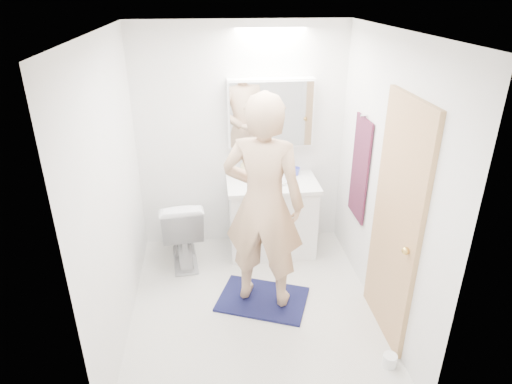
{
  "coord_description": "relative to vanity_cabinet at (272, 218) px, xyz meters",
  "views": [
    {
      "loc": [
        -0.33,
        -3.24,
        2.69
      ],
      "look_at": [
        0.05,
        0.25,
        1.05
      ],
      "focal_mm": 31.15,
      "sensor_mm": 36.0,
      "label": 1
    }
  ],
  "objects": [
    {
      "name": "floor",
      "position": [
        -0.3,
        -0.96,
        -0.39
      ],
      "size": [
        2.5,
        2.5,
        0.0
      ],
      "primitive_type": "plane",
      "color": "silver",
      "rests_on": "ground"
    },
    {
      "name": "ceiling",
      "position": [
        -0.3,
        -0.96,
        2.01
      ],
      "size": [
        2.5,
        2.5,
        0.0
      ],
      "primitive_type": "plane",
      "rotation": [
        3.14,
        0.0,
        0.0
      ],
      "color": "white",
      "rests_on": "floor"
    },
    {
      "name": "wall_back",
      "position": [
        -0.3,
        0.29,
        0.81
      ],
      "size": [
        2.5,
        0.0,
        2.5
      ],
      "primitive_type": "plane",
      "rotation": [
        1.57,
        0.0,
        0.0
      ],
      "color": "white",
      "rests_on": "floor"
    },
    {
      "name": "wall_front",
      "position": [
        -0.3,
        -2.21,
        0.81
      ],
      "size": [
        2.5,
        0.0,
        2.5
      ],
      "primitive_type": "plane",
      "rotation": [
        -1.57,
        0.0,
        0.0
      ],
      "color": "white",
      "rests_on": "floor"
    },
    {
      "name": "wall_left",
      "position": [
        -1.4,
        -0.96,
        0.81
      ],
      "size": [
        0.0,
        2.5,
        2.5
      ],
      "primitive_type": "plane",
      "rotation": [
        1.57,
        0.0,
        1.57
      ],
      "color": "white",
      "rests_on": "floor"
    },
    {
      "name": "wall_right",
      "position": [
        0.8,
        -0.96,
        0.81
      ],
      "size": [
        0.0,
        2.5,
        2.5
      ],
      "primitive_type": "plane",
      "rotation": [
        1.57,
        0.0,
        -1.57
      ],
      "color": "white",
      "rests_on": "floor"
    },
    {
      "name": "vanity_cabinet",
      "position": [
        0.0,
        0.0,
        0.0
      ],
      "size": [
        0.9,
        0.55,
        0.78
      ],
      "primitive_type": "cube",
      "color": "white",
      "rests_on": "floor"
    },
    {
      "name": "countertop",
      "position": [
        0.0,
        -0.0,
        0.41
      ],
      "size": [
        0.95,
        0.58,
        0.04
      ],
      "primitive_type": "cube",
      "color": "white",
      "rests_on": "vanity_cabinet"
    },
    {
      "name": "sink_basin",
      "position": [
        0.0,
        0.03,
        0.45
      ],
      "size": [
        0.36,
        0.36,
        0.03
      ],
      "primitive_type": "cylinder",
      "color": "silver",
      "rests_on": "countertop"
    },
    {
      "name": "faucet",
      "position": [
        0.0,
        0.22,
        0.51
      ],
      "size": [
        0.02,
        0.02,
        0.16
      ],
      "primitive_type": "cylinder",
      "color": "silver",
      "rests_on": "countertop"
    },
    {
      "name": "medicine_cabinet",
      "position": [
        0.0,
        0.21,
        1.11
      ],
      "size": [
        0.88,
        0.14,
        0.7
      ],
      "primitive_type": "cube",
      "color": "white",
      "rests_on": "wall_back"
    },
    {
      "name": "mirror_panel",
      "position": [
        0.0,
        0.13,
        1.11
      ],
      "size": [
        0.84,
        0.01,
        0.66
      ],
      "primitive_type": "cube",
      "color": "silver",
      "rests_on": "medicine_cabinet"
    },
    {
      "name": "toilet",
      "position": [
        -0.96,
        -0.11,
        -0.01
      ],
      "size": [
        0.5,
        0.78,
        0.76
      ],
      "primitive_type": "imported",
      "rotation": [
        0.0,
        0.0,
        3.24
      ],
      "color": "silver",
      "rests_on": "floor"
    },
    {
      "name": "bath_rug",
      "position": [
        -0.2,
        -0.88,
        -0.38
      ],
      "size": [
        0.94,
        0.8,
        0.02
      ],
      "primitive_type": "cube",
      "rotation": [
        0.0,
        0.0,
        -0.37
      ],
      "color": "#141641",
      "rests_on": "floor"
    },
    {
      "name": "person",
      "position": [
        -0.2,
        -0.88,
        0.62
      ],
      "size": [
        0.82,
        0.68,
        1.93
      ],
      "primitive_type": "imported",
      "rotation": [
        0.0,
        0.0,
        2.77
      ],
      "color": "tan",
      "rests_on": "bath_rug"
    },
    {
      "name": "door",
      "position": [
        0.78,
        -1.31,
        0.61
      ],
      "size": [
        0.04,
        0.8,
        2.0
      ],
      "primitive_type": "cube",
      "color": "tan",
      "rests_on": "wall_right"
    },
    {
      "name": "door_knob",
      "position": [
        0.74,
        -1.61,
        0.56
      ],
      "size": [
        0.06,
        0.06,
        0.06
      ],
      "primitive_type": "sphere",
      "color": "gold",
      "rests_on": "door"
    },
    {
      "name": "towel",
      "position": [
        0.78,
        -0.41,
        0.71
      ],
      "size": [
        0.02,
        0.42,
        1.0
      ],
      "primitive_type": "cube",
      "color": "#0F1B31",
      "rests_on": "wall_right"
    },
    {
      "name": "towel_hook",
      "position": [
        0.77,
        -0.41,
        1.23
      ],
      "size": [
        0.07,
        0.02,
        0.02
      ],
      "primitive_type": "cylinder",
      "rotation": [
        0.0,
        1.57,
        0.0
      ],
      "color": "silver",
      "rests_on": "wall_right"
    },
    {
      "name": "soap_bottle_a",
      "position": [
        -0.29,
        0.15,
        0.54
      ],
      "size": [
        0.09,
        0.09,
        0.21
      ],
      "primitive_type": "imported",
      "rotation": [
        0.0,
        0.0,
        0.14
      ],
      "color": "#CBBF83",
      "rests_on": "countertop"
    },
    {
      "name": "soap_bottle_b",
      "position": [
        -0.23,
        0.18,
        0.51
      ],
      "size": [
        0.09,
        0.09,
        0.16
      ],
      "primitive_type": "imported",
      "rotation": [
        0.0,
        0.0,
        -0.34
      ],
      "color": "#5B88C3",
      "rests_on": "countertop"
    },
    {
      "name": "toothbrush_cup",
      "position": [
        0.28,
        0.16,
        0.47
      ],
      "size": [
        0.1,
        0.1,
        0.09
      ],
      "primitive_type": "imported",
      "rotation": [
        0.0,
        0.0,
        -0.04
      ],
      "color": "#4751D5",
      "rests_on": "countertop"
    },
    {
      "name": "toilet_paper_roll",
      "position": [
        0.68,
        -1.77,
        -0.34
      ],
      "size": [
        0.11,
        0.11,
        0.1
      ],
      "primitive_type": "cylinder",
      "color": "white",
      "rests_on": "floor"
    }
  ]
}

